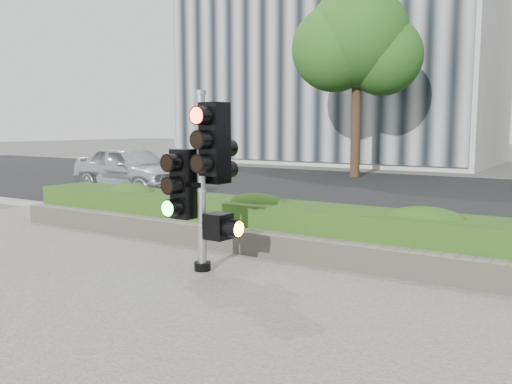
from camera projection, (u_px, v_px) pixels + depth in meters
ground at (223, 299)px, 6.00m from camera, size 120.00×120.00×0.00m
road at (447, 198)px, 14.33m from camera, size 60.00×13.00×0.02m
curb at (341, 243)px, 8.62m from camera, size 60.00×0.25×0.12m
stone_wall at (304, 249)px, 7.56m from camera, size 12.00×0.32×0.34m
hedge at (324, 230)px, 8.08m from camera, size 12.00×1.00×0.68m
building_left at (341, 22)px, 29.12m from camera, size 16.00×9.00×15.00m
tree_left at (358, 41)px, 19.96m from camera, size 4.61×4.03×7.34m
traffic_signal at (205, 173)px, 6.95m from camera, size 0.81×0.60×2.33m
car_silver at (132, 169)px, 15.45m from camera, size 4.14×2.04×1.36m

